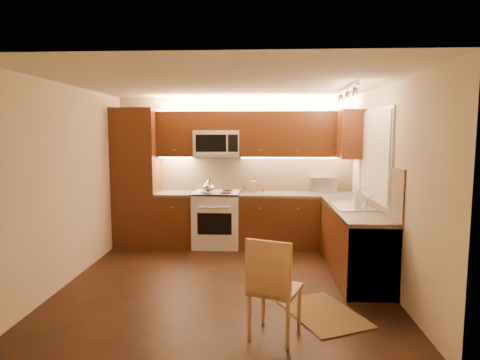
# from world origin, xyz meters

# --- Properties ---
(floor) EXTENTS (4.00, 4.00, 0.01)m
(floor) POSITION_xyz_m (0.00, 0.00, 0.00)
(floor) COLOR black
(floor) RESTS_ON ground
(ceiling) EXTENTS (4.00, 4.00, 0.01)m
(ceiling) POSITION_xyz_m (0.00, 0.00, 2.50)
(ceiling) COLOR beige
(ceiling) RESTS_ON ground
(wall_back) EXTENTS (4.00, 0.01, 2.50)m
(wall_back) POSITION_xyz_m (0.00, 2.00, 1.25)
(wall_back) COLOR #C1B08D
(wall_back) RESTS_ON ground
(wall_front) EXTENTS (4.00, 0.01, 2.50)m
(wall_front) POSITION_xyz_m (0.00, -2.00, 1.25)
(wall_front) COLOR #C1B08D
(wall_front) RESTS_ON ground
(wall_left) EXTENTS (0.01, 4.00, 2.50)m
(wall_left) POSITION_xyz_m (-2.00, 0.00, 1.25)
(wall_left) COLOR #C1B08D
(wall_left) RESTS_ON ground
(wall_right) EXTENTS (0.01, 4.00, 2.50)m
(wall_right) POSITION_xyz_m (2.00, 0.00, 1.25)
(wall_right) COLOR #C1B08D
(wall_right) RESTS_ON ground
(pantry) EXTENTS (0.70, 0.60, 2.30)m
(pantry) POSITION_xyz_m (-1.65, 1.70, 1.15)
(pantry) COLOR #451A0E
(pantry) RESTS_ON floor
(base_cab_back_left) EXTENTS (0.62, 0.60, 0.86)m
(base_cab_back_left) POSITION_xyz_m (-0.99, 1.70, 0.43)
(base_cab_back_left) COLOR #451A0E
(base_cab_back_left) RESTS_ON floor
(counter_back_left) EXTENTS (0.62, 0.60, 0.04)m
(counter_back_left) POSITION_xyz_m (-0.99, 1.70, 0.88)
(counter_back_left) COLOR #322F2D
(counter_back_left) RESTS_ON base_cab_back_left
(base_cab_back_right) EXTENTS (1.92, 0.60, 0.86)m
(base_cab_back_right) POSITION_xyz_m (1.04, 1.70, 0.43)
(base_cab_back_right) COLOR #451A0E
(base_cab_back_right) RESTS_ON floor
(counter_back_right) EXTENTS (1.92, 0.60, 0.04)m
(counter_back_right) POSITION_xyz_m (1.04, 1.70, 0.88)
(counter_back_right) COLOR #322F2D
(counter_back_right) RESTS_ON base_cab_back_right
(base_cab_right) EXTENTS (0.60, 2.00, 0.86)m
(base_cab_right) POSITION_xyz_m (1.70, 0.40, 0.43)
(base_cab_right) COLOR #451A0E
(base_cab_right) RESTS_ON floor
(counter_right) EXTENTS (0.60, 2.00, 0.04)m
(counter_right) POSITION_xyz_m (1.70, 0.40, 0.88)
(counter_right) COLOR #322F2D
(counter_right) RESTS_ON base_cab_right
(dishwasher) EXTENTS (0.58, 0.60, 0.84)m
(dishwasher) POSITION_xyz_m (1.70, -0.30, 0.43)
(dishwasher) COLOR silver
(dishwasher) RESTS_ON floor
(backsplash_back) EXTENTS (3.30, 0.02, 0.60)m
(backsplash_back) POSITION_xyz_m (0.35, 1.99, 1.20)
(backsplash_back) COLOR tan
(backsplash_back) RESTS_ON wall_back
(backsplash_right) EXTENTS (0.02, 2.00, 0.60)m
(backsplash_right) POSITION_xyz_m (1.99, 0.40, 1.20)
(backsplash_right) COLOR tan
(backsplash_right) RESTS_ON wall_right
(upper_cab_back_left) EXTENTS (0.62, 0.35, 0.75)m
(upper_cab_back_left) POSITION_xyz_m (-0.99, 1.82, 1.88)
(upper_cab_back_left) COLOR #451A0E
(upper_cab_back_left) RESTS_ON wall_back
(upper_cab_back_right) EXTENTS (1.92, 0.35, 0.75)m
(upper_cab_back_right) POSITION_xyz_m (1.04, 1.82, 1.88)
(upper_cab_back_right) COLOR #451A0E
(upper_cab_back_right) RESTS_ON wall_back
(upper_cab_bridge) EXTENTS (0.76, 0.35, 0.31)m
(upper_cab_bridge) POSITION_xyz_m (-0.30, 1.82, 2.09)
(upper_cab_bridge) COLOR #451A0E
(upper_cab_bridge) RESTS_ON wall_back
(upper_cab_right_corner) EXTENTS (0.35, 0.50, 0.75)m
(upper_cab_right_corner) POSITION_xyz_m (1.82, 1.40, 1.88)
(upper_cab_right_corner) COLOR #451A0E
(upper_cab_right_corner) RESTS_ON wall_right
(stove) EXTENTS (0.76, 0.65, 0.92)m
(stove) POSITION_xyz_m (-0.30, 1.68, 0.46)
(stove) COLOR silver
(stove) RESTS_ON floor
(microwave) EXTENTS (0.76, 0.38, 0.44)m
(microwave) POSITION_xyz_m (-0.30, 1.81, 1.72)
(microwave) COLOR silver
(microwave) RESTS_ON wall_back
(window_frame) EXTENTS (0.03, 1.44, 1.24)m
(window_frame) POSITION_xyz_m (1.99, 0.55, 1.60)
(window_frame) COLOR silver
(window_frame) RESTS_ON wall_right
(window_blinds) EXTENTS (0.02, 1.36, 1.16)m
(window_blinds) POSITION_xyz_m (1.97, 0.55, 1.60)
(window_blinds) COLOR silver
(window_blinds) RESTS_ON wall_right
(sink) EXTENTS (0.52, 0.86, 0.15)m
(sink) POSITION_xyz_m (1.70, 0.55, 0.98)
(sink) COLOR silver
(sink) RESTS_ON counter_right
(faucet) EXTENTS (0.20, 0.04, 0.30)m
(faucet) POSITION_xyz_m (1.88, 0.55, 1.05)
(faucet) COLOR silver
(faucet) RESTS_ON counter_right
(track_light_bar) EXTENTS (0.04, 1.20, 0.03)m
(track_light_bar) POSITION_xyz_m (1.55, 0.40, 2.46)
(track_light_bar) COLOR silver
(track_light_bar) RESTS_ON ceiling
(kettle) EXTENTS (0.27, 0.27, 0.24)m
(kettle) POSITION_xyz_m (-0.40, 1.46, 1.04)
(kettle) COLOR silver
(kettle) RESTS_ON stove
(toaster_oven) EXTENTS (0.45, 0.34, 0.27)m
(toaster_oven) POSITION_xyz_m (1.48, 1.85, 1.03)
(toaster_oven) COLOR silver
(toaster_oven) RESTS_ON counter_back_right
(knife_block) EXTENTS (0.12, 0.16, 0.19)m
(knife_block) POSITION_xyz_m (0.31, 1.78, 1.00)
(knife_block) COLOR #926442
(knife_block) RESTS_ON counter_back_right
(spice_jar_a) EXTENTS (0.05, 0.05, 0.10)m
(spice_jar_a) POSITION_xyz_m (0.14, 1.90, 0.95)
(spice_jar_a) COLOR silver
(spice_jar_a) RESTS_ON counter_back_right
(spice_jar_b) EXTENTS (0.05, 0.05, 0.09)m
(spice_jar_b) POSITION_xyz_m (0.49, 1.85, 0.95)
(spice_jar_b) COLOR brown
(spice_jar_b) RESTS_ON counter_back_right
(spice_jar_c) EXTENTS (0.06, 0.06, 0.10)m
(spice_jar_c) POSITION_xyz_m (0.14, 1.82, 0.95)
(spice_jar_c) COLOR silver
(spice_jar_c) RESTS_ON counter_back_right
(spice_jar_d) EXTENTS (0.05, 0.05, 0.08)m
(spice_jar_d) POSITION_xyz_m (0.37, 1.94, 0.94)
(spice_jar_d) COLOR brown
(spice_jar_d) RESTS_ON counter_back_right
(soap_bottle) EXTENTS (0.11, 0.11, 0.21)m
(soap_bottle) POSITION_xyz_m (1.80, 0.74, 1.01)
(soap_bottle) COLOR silver
(soap_bottle) RESTS_ON counter_right
(rug) EXTENTS (0.98, 1.14, 0.01)m
(rug) POSITION_xyz_m (1.10, -0.90, 0.01)
(rug) COLOR black
(rug) RESTS_ON floor
(dining_chair) EXTENTS (0.55, 0.55, 0.96)m
(dining_chair) POSITION_xyz_m (0.58, -1.39, 0.48)
(dining_chair) COLOR #926442
(dining_chair) RESTS_ON floor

